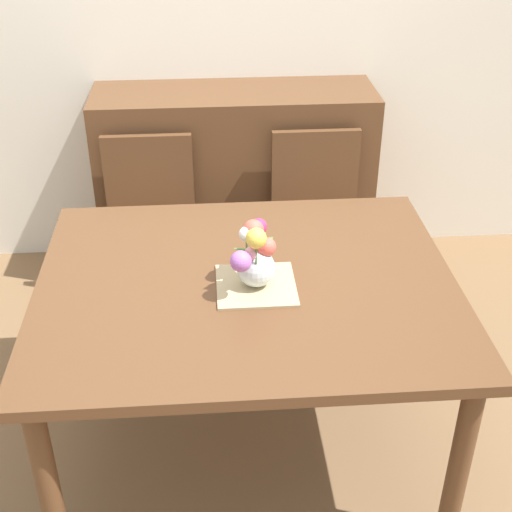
% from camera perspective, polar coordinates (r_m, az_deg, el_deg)
% --- Properties ---
extents(ground_plane, '(12.00, 12.00, 0.00)m').
position_cam_1_polar(ground_plane, '(2.91, -0.66, -14.69)').
color(ground_plane, brown).
extents(dining_table, '(1.44, 1.19, 0.77)m').
position_cam_1_polar(dining_table, '(2.47, -0.76, -3.66)').
color(dining_table, brown).
rests_on(dining_table, ground_plane).
extents(chair_left, '(0.42, 0.42, 0.90)m').
position_cam_1_polar(chair_left, '(3.36, -8.56, 2.96)').
color(chair_left, brown).
rests_on(chair_left, ground_plane).
extents(chair_right, '(0.42, 0.42, 0.90)m').
position_cam_1_polar(chair_right, '(3.39, 4.95, 3.47)').
color(chair_right, brown).
rests_on(chair_right, ground_plane).
extents(dresser, '(1.40, 0.47, 1.00)m').
position_cam_1_polar(dresser, '(3.71, -1.68, 5.86)').
color(dresser, brown).
rests_on(dresser, ground_plane).
extents(placemat, '(0.27, 0.27, 0.01)m').
position_cam_1_polar(placemat, '(2.39, 0.00, -2.38)').
color(placemat, tan).
rests_on(placemat, dining_table).
extents(flower_vase, '(0.16, 0.22, 0.24)m').
position_cam_1_polar(flower_vase, '(2.32, -0.10, 0.02)').
color(flower_vase, silver).
rests_on(flower_vase, placemat).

